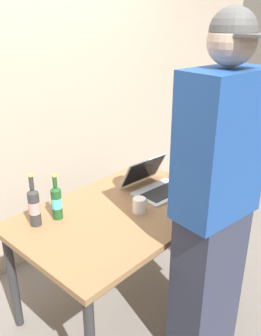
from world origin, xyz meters
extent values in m
plane|color=slate|center=(0.00, 0.00, 0.00)|extent=(8.00, 8.00, 0.00)
cube|color=olive|center=(0.00, 0.00, 0.71)|extent=(1.27, 0.83, 0.03)
cylinder|color=#2D2D30|center=(0.58, -0.35, 0.35)|extent=(0.05, 0.05, 0.69)
cylinder|color=#2D2D30|center=(-0.58, 0.35, 0.35)|extent=(0.05, 0.05, 0.69)
cylinder|color=#2D2D30|center=(0.58, 0.35, 0.35)|extent=(0.05, 0.05, 0.69)
cube|color=#B7BABC|center=(0.35, -0.04, 0.73)|extent=(0.37, 0.27, 0.01)
cube|color=#232326|center=(0.34, -0.06, 0.74)|extent=(0.30, 0.17, 0.00)
cube|color=#B7BABC|center=(0.36, 0.13, 0.83)|extent=(0.36, 0.13, 0.19)
cube|color=black|center=(0.36, 0.13, 0.83)|extent=(0.33, 0.12, 0.17)
cylinder|color=#333333|center=(-0.44, 0.24, 0.83)|extent=(0.06, 0.06, 0.20)
cone|color=#333333|center=(-0.44, 0.24, 0.94)|extent=(0.06, 0.06, 0.02)
cylinder|color=#333333|center=(-0.44, 0.24, 0.99)|extent=(0.03, 0.03, 0.08)
cylinder|color=#BFB74C|center=(-0.44, 0.24, 1.03)|extent=(0.03, 0.03, 0.01)
cylinder|color=#CB9292|center=(-0.44, 0.24, 0.84)|extent=(0.06, 0.06, 0.07)
cylinder|color=#1E5123|center=(-0.31, 0.21, 0.82)|extent=(0.06, 0.06, 0.18)
cone|color=#1E5123|center=(-0.31, 0.21, 0.92)|extent=(0.06, 0.06, 0.02)
cylinder|color=#1E5123|center=(-0.31, 0.21, 0.96)|extent=(0.03, 0.03, 0.06)
cylinder|color=#BFB74C|center=(-0.31, 0.21, 1.00)|extent=(0.03, 0.03, 0.01)
cylinder|color=#51D4DA|center=(-0.31, 0.21, 0.83)|extent=(0.06, 0.06, 0.06)
cube|color=#2D3347|center=(0.05, -0.59, 0.46)|extent=(0.37, 0.27, 0.92)
cube|color=#1E4793|center=(0.05, -0.59, 1.27)|extent=(0.44, 0.28, 0.69)
sphere|color=tan|center=(0.05, -0.59, 1.72)|extent=(0.20, 0.20, 0.20)
sphere|color=#4C4C4C|center=(0.05, -0.59, 1.75)|extent=(0.19, 0.19, 0.19)
cube|color=#4C4C4C|center=(0.03, -0.71, 1.74)|extent=(0.18, 0.13, 0.01)
cylinder|color=white|center=(0.05, -0.10, 0.77)|extent=(0.08, 0.08, 0.09)
torus|color=white|center=(0.09, -0.10, 0.78)|extent=(0.06, 0.01, 0.06)
cube|color=tan|center=(0.00, 0.93, 1.30)|extent=(6.00, 0.10, 2.60)
camera|label=1|loc=(-1.34, -1.33, 1.82)|focal=38.23mm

